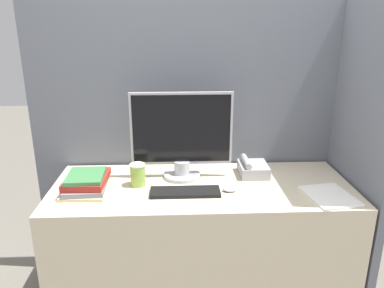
{
  "coord_description": "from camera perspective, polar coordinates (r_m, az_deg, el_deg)",
  "views": [
    {
      "loc": [
        -0.14,
        -1.58,
        1.64
      ],
      "look_at": [
        -0.05,
        0.36,
        1.0
      ],
      "focal_mm": 35.0,
      "sensor_mm": 36.0,
      "label": 1
    }
  ],
  "objects": [
    {
      "name": "mouse",
      "position": [
        2.03,
        5.78,
        -6.83
      ],
      "size": [
        0.08,
        0.05,
        0.03
      ],
      "color": "silver",
      "rests_on": "desk"
    },
    {
      "name": "cubicle_panel_right",
      "position": [
        2.31,
        23.6,
        -2.21
      ],
      "size": [
        0.04,
        0.72,
        1.79
      ],
      "color": "slate",
      "rests_on": "ground_plane"
    },
    {
      "name": "keyboard",
      "position": [
        2.0,
        -1.05,
        -7.33
      ],
      "size": [
        0.37,
        0.12,
        0.02
      ],
      "color": "black",
      "rests_on": "desk"
    },
    {
      "name": "cubicle_panel_rear",
      "position": [
        2.4,
        0.95,
        0.11
      ],
      "size": [
        2.06,
        0.04,
        1.79
      ],
      "color": "slate",
      "rests_on": "ground_plane"
    },
    {
      "name": "desk_telephone",
      "position": [
        2.25,
        9.22,
        -3.72
      ],
      "size": [
        0.16,
        0.19,
        0.1
      ],
      "color": "#99999E",
      "rests_on": "desk"
    },
    {
      "name": "desk",
      "position": [
        2.29,
        1.46,
        -15.06
      ],
      "size": [
        1.66,
        0.66,
        0.77
      ],
      "color": "beige",
      "rests_on": "ground_plane"
    },
    {
      "name": "paper_pile",
      "position": [
        2.09,
        20.24,
        -7.45
      ],
      "size": [
        0.26,
        0.31,
        0.01
      ],
      "color": "white",
      "rests_on": "desk"
    },
    {
      "name": "book_stack",
      "position": [
        2.1,
        -15.8,
        -5.68
      ],
      "size": [
        0.24,
        0.3,
        0.1
      ],
      "color": "#C6B78C",
      "rests_on": "desk"
    },
    {
      "name": "coffee_cup",
      "position": [
        2.09,
        -8.27,
        -4.66
      ],
      "size": [
        0.09,
        0.09,
        0.13
      ],
      "color": "#8CB247",
      "rests_on": "desk"
    },
    {
      "name": "monitor",
      "position": [
        2.13,
        -1.59,
        0.86
      ],
      "size": [
        0.58,
        0.21,
        0.5
      ],
      "color": "#B7B7BC",
      "rests_on": "desk"
    }
  ]
}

